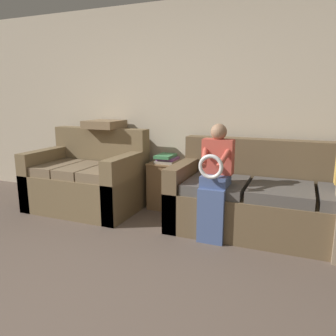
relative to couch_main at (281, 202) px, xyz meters
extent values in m
cube|color=beige|center=(-1.26, 0.54, 0.94)|extent=(7.21, 0.06, 2.55)
cube|color=brown|center=(0.00, -0.05, -0.12)|extent=(2.26, 0.93, 0.43)
cube|color=brown|center=(0.00, 0.32, 0.35)|extent=(2.26, 0.20, 0.51)
cube|color=brown|center=(-1.05, -0.05, 0.01)|extent=(0.16, 0.93, 0.69)
cube|color=#514C47|center=(-0.65, -0.15, 0.15)|extent=(0.61, 0.69, 0.11)
cube|color=#514C47|center=(0.00, -0.15, 0.15)|extent=(0.61, 0.69, 0.11)
cube|color=brown|center=(-2.34, -0.11, -0.10)|extent=(1.35, 0.93, 0.47)
cube|color=brown|center=(-2.34, 0.25, 0.40)|extent=(1.35, 0.20, 0.53)
cube|color=brown|center=(-2.94, -0.11, 0.03)|extent=(0.16, 0.93, 0.73)
cube|color=brown|center=(-1.75, -0.11, 0.03)|extent=(0.16, 0.93, 0.73)
cube|color=#7A664C|center=(-2.68, -0.21, 0.19)|extent=(0.32, 0.69, 0.11)
cube|color=#7A664C|center=(-2.34, -0.21, 0.19)|extent=(0.32, 0.69, 0.11)
cube|color=#7A664C|center=(-2.00, -0.21, 0.19)|extent=(0.32, 0.69, 0.11)
cube|color=#475B8E|center=(-0.61, -0.51, -0.06)|extent=(0.26, 0.10, 0.54)
cube|color=#475B8E|center=(-0.61, -0.37, 0.26)|extent=(0.26, 0.28, 0.11)
cube|color=#C64C3D|center=(-0.61, -0.30, 0.49)|extent=(0.30, 0.14, 0.35)
sphere|color=#A37A5B|center=(-0.61, -0.30, 0.74)|extent=(0.16, 0.16, 0.16)
torus|color=white|center=(-0.61, -0.57, 0.44)|extent=(0.23, 0.04, 0.23)
cylinder|color=#C64C3D|center=(-0.70, -0.44, 0.52)|extent=(0.11, 0.31, 0.20)
cylinder|color=#C64C3D|center=(-0.51, -0.44, 0.52)|extent=(0.11, 0.31, 0.20)
cube|color=brown|center=(-1.41, 0.30, -0.04)|extent=(0.40, 0.37, 0.59)
cube|color=brown|center=(-1.41, 0.30, 0.25)|extent=(0.42, 0.39, 0.02)
cube|color=gray|center=(-1.40, 0.31, 0.28)|extent=(0.24, 0.29, 0.03)
cube|color=#7A4284|center=(-1.39, 0.31, 0.31)|extent=(0.23, 0.24, 0.03)
cube|color=#3D8451|center=(-1.42, 0.30, 0.34)|extent=(0.20, 0.30, 0.04)
cube|color=#846B4C|center=(-2.27, 0.25, 0.72)|extent=(0.44, 0.44, 0.10)
camera|label=1|loc=(0.14, -3.45, 1.06)|focal=35.00mm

